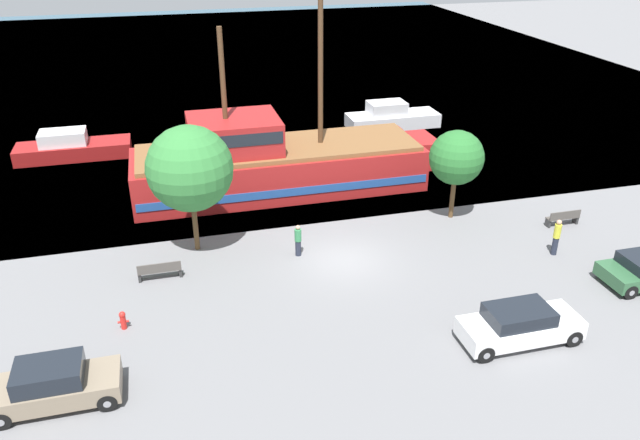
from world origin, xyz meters
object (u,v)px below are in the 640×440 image
fire_hydrant (123,320)px  pedestrian_walking_far (556,237)px  pirate_ship (275,163)px  bench_promenade_west (563,218)px  parked_car_curb_rear (520,325)px  bench_promenade_east (160,270)px  pedestrian_walking_near (298,240)px  moored_boat_outer (391,117)px  moored_boat_dockside (72,147)px  parked_car_curb_front (54,385)px

fire_hydrant → pedestrian_walking_far: size_ratio=0.43×
fire_hydrant → pirate_ship: bearing=54.6°
pirate_ship → bench_promenade_west: (13.32, -8.38, -1.20)m
parked_car_curb_rear → bench_promenade_east: bearing=148.2°
bench_promenade_east → pedestrian_walking_near: 6.37m
moored_boat_outer → pedestrian_walking_near: size_ratio=4.35×
pirate_ship → pedestrian_walking_near: bearing=-93.7°
bench_promenade_east → pedestrian_walking_far: bearing=-7.8°
moored_boat_outer → bench_promenade_east: (-17.46, -17.68, -0.28)m
fire_hydrant → bench_promenade_west: (21.67, 3.39, 0.03)m
fire_hydrant → pedestrian_walking_near: 8.74m
moored_boat_dockside → bench_promenade_east: 17.67m
pedestrian_walking_near → parked_car_curb_rear: bearing=-52.6°
pirate_ship → moored_boat_outer: 14.10m
parked_car_curb_rear → bench_promenade_east: 15.11m
pirate_ship → moored_boat_outer: (10.60, 9.26, -0.92)m
bench_promenade_east → bench_promenade_west: 20.18m
pirate_ship → bench_promenade_west: 15.78m
moored_boat_dockside → moored_boat_outer: bearing=1.9°
moored_boat_dockside → bench_promenade_east: (5.02, -16.94, -0.25)m
pirate_ship → bench_promenade_east: pirate_ship is taller
moored_boat_outer → pedestrian_walking_far: size_ratio=3.79×
pirate_ship → pedestrian_walking_far: bearing=-44.3°
moored_boat_outer → pedestrian_walking_near: (-11.11, -17.16, 0.07)m
pedestrian_walking_far → parked_car_curb_front: bearing=-168.1°
pirate_ship → moored_boat_dockside: 14.65m
pirate_ship → bench_promenade_east: (-6.86, -8.43, -1.19)m
fire_hydrant → moored_boat_outer: bearing=48.0°
parked_car_curb_rear → fire_hydrant: parked_car_curb_rear is taller
pirate_ship → pedestrian_walking_far: (11.15, -10.90, -0.72)m
moored_boat_outer → parked_car_curb_front: (-20.99, -24.70, 0.04)m
parked_car_curb_front → fire_hydrant: 4.22m
moored_boat_dockside → parked_car_curb_rear: bearing=-54.4°
pedestrian_walking_near → pirate_ship: bearing=86.3°
pirate_ship → fire_hydrant: pirate_ship is taller
pedestrian_walking_far → bench_promenade_west: bearing=49.3°
moored_boat_outer → pedestrian_walking_far: (0.56, -20.16, 0.20)m
parked_car_curb_rear → fire_hydrant: 15.06m
moored_boat_outer → parked_car_curb_rear: bearing=-100.2°
pirate_ship → fire_hydrant: 14.48m
bench_promenade_east → pirate_ship: bearing=50.8°
bench_promenade_east → pedestrian_walking_near: pedestrian_walking_near is taller
bench_promenade_east → pedestrian_walking_near: (6.34, 0.52, 0.34)m
pirate_ship → moored_boat_dockside: (-11.88, 8.52, -0.95)m
pedestrian_walking_near → moored_boat_dockside: bearing=124.7°
pirate_ship → moored_boat_outer: bearing=41.1°
moored_boat_dockside → bench_promenade_east: moored_boat_dockside is taller
pedestrian_walking_far → parked_car_curb_rear: bearing=-133.3°
parked_car_curb_rear → moored_boat_outer: bearing=79.8°
pirate_ship → fire_hydrant: (-8.35, -11.77, -1.22)m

